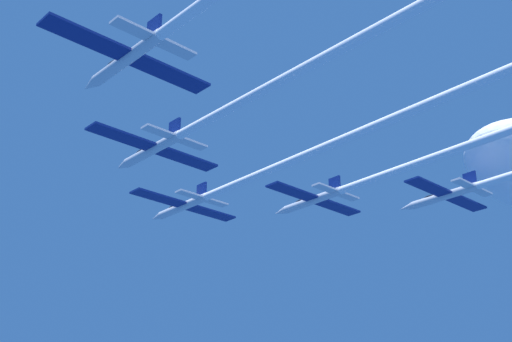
% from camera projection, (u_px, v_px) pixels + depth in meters
% --- Properties ---
extents(jet_lead, '(18.63, 72.35, 3.09)m').
position_uv_depth(jet_lead, '(288.00, 162.00, 91.64)').
color(jet_lead, silver).
extents(jet_left_wing, '(18.63, 70.24, 3.09)m').
position_uv_depth(jet_left_wing, '(272.00, 85.00, 73.09)').
color(jet_left_wing, silver).
extents(jet_right_wing, '(18.63, 62.38, 3.09)m').
position_uv_depth(jet_right_wing, '(411.00, 165.00, 93.74)').
color(jet_right_wing, silver).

